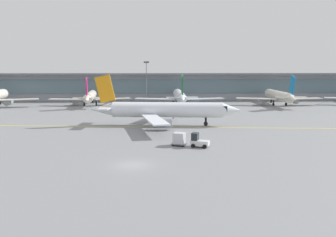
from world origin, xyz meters
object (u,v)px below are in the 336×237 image
gate_airplane_3 (180,96)px  taxiing_regional_jet (165,110)px  gate_airplane_4 (279,96)px  gate_airplane_2 (90,96)px  baggage_tug (199,141)px  cargo_dolly_lead (179,139)px  apron_light_mast_1 (147,80)px

gate_airplane_3 → taxiing_regional_jet: taxiing_regional_jet is taller
gate_airplane_4 → taxiing_regional_jet: (-36.55, -36.37, 0.19)m
gate_airplane_2 → taxiing_regional_jet: (21.66, -38.98, 0.37)m
gate_airplane_3 → gate_airplane_2: bearing=85.6°
gate_airplane_3 → taxiing_regional_jet: 36.88m
baggage_tug → cargo_dolly_lead: size_ratio=1.15×
gate_airplane_3 → gate_airplane_4: size_ratio=1.02×
gate_airplane_3 → cargo_dolly_lead: (-4.43, -54.74, -1.86)m
taxiing_regional_jet → cargo_dolly_lead: 18.46m
gate_airplane_3 → apron_light_mast_1: 18.03m
gate_airplane_3 → gate_airplane_4: gate_airplane_3 is taller
gate_airplane_3 → apron_light_mast_1: (-10.22, 14.13, 4.57)m
gate_airplane_4 → apron_light_mast_1: size_ratio=2.11×
gate_airplane_3 → baggage_tug: gate_airplane_3 is taller
cargo_dolly_lead → baggage_tug: bearing=-0.0°
gate_airplane_4 → taxiing_regional_jet: taxiing_regional_jet is taller
cargo_dolly_lead → apron_light_mast_1: apron_light_mast_1 is taller
gate_airplane_2 → cargo_dolly_lead: 61.75m
gate_airplane_3 → cargo_dolly_lead: size_ratio=11.49×
taxiing_regional_jet → gate_airplane_3: bearing=86.8°
gate_airplane_3 → cargo_dolly_lead: gate_airplane_3 is taller
cargo_dolly_lead → taxiing_regional_jet: bearing=116.3°
gate_airplane_4 → taxiing_regional_jet: bearing=137.8°
gate_airplane_4 → baggage_tug: gate_airplane_4 is taller
baggage_tug → apron_light_mast_1: bearing=119.1°
gate_airplane_4 → baggage_tug: 64.59m
gate_airplane_2 → apron_light_mast_1: (17.21, 11.58, 4.81)m
gate_airplane_3 → baggage_tug: 55.91m
taxiing_regional_jet → apron_light_mast_1: apron_light_mast_1 is taller
gate_airplane_2 → baggage_tug: size_ratio=9.17×
gate_airplane_2 → gate_airplane_3: (27.43, -2.55, 0.24)m
cargo_dolly_lead → apron_light_mast_1: 69.41m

